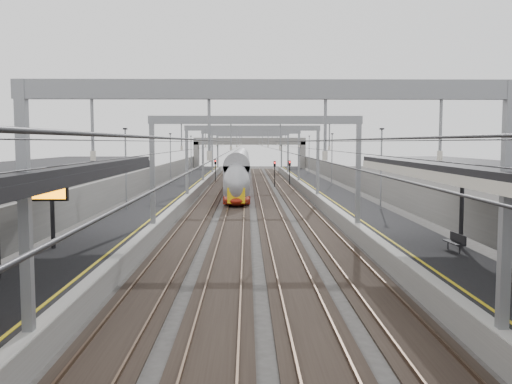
{
  "coord_description": "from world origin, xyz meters",
  "views": [
    {
      "loc": [
        -0.53,
        -12.78,
        6.0
      ],
      "look_at": [
        0.0,
        20.4,
        3.1
      ],
      "focal_mm": 40.0,
      "sensor_mm": 36.0,
      "label": 1
    }
  ],
  "objects_px": {
    "overbridge": "(250,146)",
    "train": "(239,174)",
    "signal_green": "(215,167)",
    "bench": "(456,241)"
  },
  "relations": [
    {
      "from": "bench",
      "to": "signal_green",
      "type": "bearing_deg",
      "value": 103.68
    },
    {
      "from": "overbridge",
      "to": "signal_green",
      "type": "height_order",
      "value": "overbridge"
    },
    {
      "from": "signal_green",
      "to": "overbridge",
      "type": "bearing_deg",
      "value": 79.65
    },
    {
      "from": "overbridge",
      "to": "train",
      "type": "height_order",
      "value": "overbridge"
    },
    {
      "from": "train",
      "to": "bench",
      "type": "xyz_separation_m",
      "value": [
        10.57,
        -46.66,
        -0.49
      ]
    },
    {
      "from": "overbridge",
      "to": "bench",
      "type": "distance_m",
      "value": 87.64
    },
    {
      "from": "overbridge",
      "to": "signal_green",
      "type": "bearing_deg",
      "value": -100.35
    },
    {
      "from": "bench",
      "to": "signal_green",
      "type": "relative_size",
      "value": 0.46
    },
    {
      "from": "bench",
      "to": "signal_green",
      "type": "xyz_separation_m",
      "value": [
        -14.27,
        58.62,
        0.92
      ]
    },
    {
      "from": "overbridge",
      "to": "train",
      "type": "relative_size",
      "value": 0.48
    }
  ]
}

